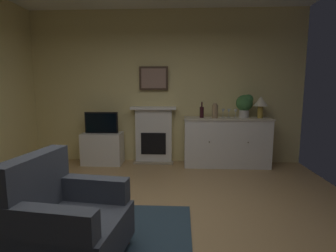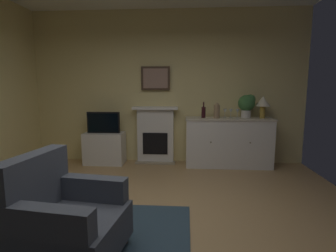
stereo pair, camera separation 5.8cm
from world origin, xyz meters
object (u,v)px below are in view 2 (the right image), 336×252
Objects in this scene: sideboard_cabinet at (228,142)px; wine_glass_center at (231,111)px; table_lamp at (263,103)px; potted_plant_small at (247,104)px; wine_glass_right at (237,112)px; tv_set at (103,123)px; armchair at (64,219)px; framed_picture at (156,78)px; vase_decorative at (217,111)px; wine_glass_left at (225,111)px; tv_cabinet at (105,148)px; fireplace_unit at (156,135)px; wine_bottle at (203,112)px.

wine_glass_center is (0.03, 0.03, 0.58)m from sideboard_cabinet.
table_lamp is 0.28m from potted_plant_small.
wine_glass_right is 0.27× the size of tv_set.
sideboard_cabinet is at bearing 57.99° from armchair.
framed_picture is at bearing 172.11° from wine_glass_center.
wine_glass_left is at bearing 20.03° from vase_decorative.
armchair is (-1.82, -2.89, -0.65)m from wine_glass_center.
wine_glass_left is 1.00× the size of wine_glass_right.
tv_cabinet is at bearing 179.71° from table_lamp.
wine_glass_right reaches higher than tv_cabinet.
potted_plant_small reaches higher than fireplace_unit.
table_lamp is 2.42× the size of wine_glass_right.
wine_glass_right is (0.61, -0.04, 0.01)m from wine_bottle.
fireplace_unit is 1.02m from tv_cabinet.
framed_picture is 1.12m from wine_bottle.
tv_set is at bearing -166.69° from framed_picture.
framed_picture is 1.55m from wine_glass_center.
potted_plant_small reaches higher than armchair.
potted_plant_small is at bearing 3.67° from wine_glass_center.
vase_decorative is (-0.27, -0.08, 0.02)m from wine_glass_center.
armchair is at bearing -118.94° from vase_decorative.
wine_bottle is (0.91, -0.21, -0.62)m from framed_picture.
sideboard_cabinet is at bearing 12.05° from vase_decorative.
vase_decorative is at bearing 61.06° from armchair.
framed_picture is 3.33× the size of wine_glass_center.
wine_glass_right is at bearing -9.17° from framed_picture.
framed_picture is 1.38× the size of table_lamp.
sideboard_cabinet is 0.58m from wine_glass_left.
armchair is at bearing -97.67° from fireplace_unit.
sideboard_cabinet is 0.78m from potted_plant_small.
framed_picture is (0.00, 0.05, 1.09)m from fireplace_unit.
wine_glass_center is at bearing 155.55° from wine_glass_right.
framed_picture is 1.78m from potted_plant_small.
tv_set is at bearing -179.80° from sideboard_cabinet.
tv_cabinet is at bearing 179.12° from wine_glass_right.
wine_bottle reaches higher than fireplace_unit.
wine_glass_right is 2.60m from tv_cabinet.
tv_set reaches higher than armchair.
vase_decorative is (-0.16, -0.06, 0.02)m from wine_glass_left.
wine_bottle is at bearing -0.05° from tv_cabinet.
potted_plant_small is (1.70, -0.18, -0.47)m from framed_picture.
vase_decorative is at bearing -11.21° from fireplace_unit.
wine_glass_center reaches higher than tv_set.
fireplace_unit is 1.20× the size of armchair.
tv_cabinet is (-2.28, 0.01, -0.73)m from wine_glass_left.
wine_glass_center reaches higher than sideboard_cabinet.
tv_set reaches higher than sideboard_cabinet.
sideboard_cabinet is 3.98× the size of table_lamp.
armchair is (-1.32, -2.88, -0.64)m from wine_bottle.
fireplace_unit is 1.61m from wine_glass_right.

